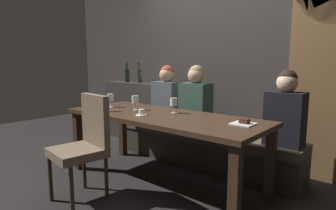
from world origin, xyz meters
TOP-DOWN VIEW (x-y plane):
  - ground at (0.00, 0.00)m, footprint 9.00×9.00m
  - back_wall_tiled at (0.00, 1.22)m, footprint 6.00×0.12m
  - arched_door at (1.35, 1.15)m, footprint 0.90×0.05m
  - back_counter at (-1.55, 1.04)m, footprint 1.10×0.28m
  - dining_table at (0.00, 0.00)m, footprint 2.20×0.84m
  - banquette_bench at (0.00, 0.70)m, footprint 2.50×0.44m
  - chair_near_side at (-0.31, -0.72)m, footprint 0.50×0.50m
  - diner_redhead at (-0.54, 0.72)m, footprint 0.36×0.24m
  - diner_bearded at (-0.04, 0.68)m, footprint 0.36×0.24m
  - diner_far_end at (1.03, 0.68)m, footprint 0.36×0.24m
  - wine_bottle_dark_red at (-1.69, 1.04)m, footprint 0.08×0.08m
  - wine_bottle_pale_label at (-1.40, 1.03)m, footprint 0.08×0.08m
  - wine_glass_end_left at (-0.42, 0.02)m, footprint 0.08×0.08m
  - wine_glass_end_right at (0.04, 0.15)m, footprint 0.08×0.08m
  - wine_glass_far_left at (-0.80, -0.03)m, footprint 0.08×0.08m
  - wine_glass_far_right at (-0.60, -0.25)m, footprint 0.08×0.08m
  - espresso_cup at (-0.12, -0.17)m, footprint 0.12×0.12m
  - dessert_plate at (0.87, 0.10)m, footprint 0.19×0.19m

SIDE VIEW (x-z plane):
  - ground at x=0.00m, z-range 0.00..0.00m
  - banquette_bench at x=0.00m, z-range 0.00..0.45m
  - back_counter at x=-1.55m, z-range 0.00..0.95m
  - chair_near_side at x=-0.31m, z-range 0.07..1.05m
  - dining_table at x=0.00m, z-range 0.28..1.02m
  - dessert_plate at x=0.87m, z-range 0.73..0.78m
  - espresso_cup at x=-0.12m, z-range 0.73..0.80m
  - diner_far_end at x=1.03m, z-range 0.43..1.19m
  - diner_redhead at x=-0.54m, z-range 0.43..1.22m
  - diner_bearded at x=-0.04m, z-range 0.43..1.23m
  - wine_glass_end_left at x=-0.42m, z-range 0.77..0.93m
  - wine_glass_end_right at x=0.04m, z-range 0.77..0.94m
  - wine_glass_far_left at x=-0.80m, z-range 0.77..0.94m
  - wine_glass_far_right at x=-0.60m, z-range 0.77..0.94m
  - wine_bottle_dark_red at x=-1.69m, z-range 0.91..1.23m
  - wine_bottle_pale_label at x=-1.40m, z-range 0.91..1.23m
  - arched_door at x=1.35m, z-range 0.09..2.64m
  - back_wall_tiled at x=0.00m, z-range 0.00..3.00m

